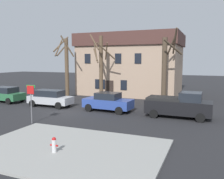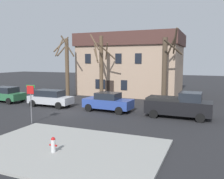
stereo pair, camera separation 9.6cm
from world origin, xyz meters
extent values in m
plane|color=#262628|center=(0.00, 0.00, 0.00)|extent=(120.00, 120.00, 0.00)
cube|color=#999993|center=(5.12, -7.75, 0.06)|extent=(9.65, 6.62, 0.12)
cube|color=tan|center=(1.65, 13.57, 3.20)|extent=(12.78, 8.22, 6.40)
cube|color=#4C2D28|center=(1.65, 13.57, 7.21)|extent=(13.28, 8.72, 1.61)
cube|color=#2D231E|center=(0.16, 9.41, 1.05)|extent=(1.10, 0.12, 2.10)
cube|color=black|center=(-1.38, 9.42, 1.60)|extent=(0.80, 0.08, 1.20)
cube|color=black|center=(-0.83, 9.42, 1.60)|extent=(0.80, 0.08, 1.20)
cube|color=black|center=(2.07, 9.42, 1.60)|extent=(0.80, 0.08, 1.20)
cube|color=black|center=(-2.83, 9.42, 4.80)|extent=(0.80, 0.08, 1.20)
cube|color=black|center=(1.33, 9.42, 4.80)|extent=(0.80, 0.08, 1.20)
cube|color=black|center=(3.82, 9.42, 4.80)|extent=(0.80, 0.08, 1.20)
cylinder|color=brown|center=(-4.57, 7.27, 3.59)|extent=(0.46, 0.46, 7.19)
cylinder|color=brown|center=(-5.38, 7.25, 5.66)|extent=(0.20, 1.71, 1.22)
cylinder|color=brown|center=(-5.60, 7.65, 6.56)|extent=(0.94, 2.22, 2.00)
cylinder|color=brown|center=(-4.07, 6.73, 6.23)|extent=(1.30, 1.21, 2.51)
cylinder|color=brown|center=(-5.55, 7.12, 6.13)|extent=(0.48, 2.10, 2.18)
cylinder|color=brown|center=(0.18, 6.99, 3.66)|extent=(0.44, 0.44, 7.31)
cylinder|color=brown|center=(-0.30, 6.58, 5.63)|extent=(1.01, 1.17, 2.25)
cylinder|color=brown|center=(-0.25, 6.55, 5.10)|extent=(1.07, 1.06, 1.64)
cylinder|color=brown|center=(0.70, 7.32, 5.60)|extent=(0.86, 1.22, 1.91)
cylinder|color=brown|center=(-0.27, 6.26, 6.58)|extent=(1.64, 1.10, 1.85)
cylinder|color=brown|center=(1.10, 6.31, 5.57)|extent=(1.53, 2.01, 1.86)
cylinder|color=#4C3D2D|center=(7.25, 7.36, 3.46)|extent=(0.52, 0.52, 6.92)
cylinder|color=#4C3D2D|center=(8.21, 7.63, 6.52)|extent=(0.75, 2.10, 2.51)
cylinder|color=#4C3D2D|center=(7.85, 7.84, 6.14)|extent=(1.19, 1.41, 1.99)
cylinder|color=#4C3D2D|center=(8.19, 6.62, 5.88)|extent=(1.69, 2.06, 1.56)
cube|color=#2D6B42|center=(-9.13, 1.91, 0.69)|extent=(4.43, 2.07, 0.73)
cube|color=#1E232B|center=(-9.22, 1.92, 1.36)|extent=(2.77, 1.77, 0.62)
cylinder|color=black|center=(-7.61, 2.77, 0.34)|extent=(0.69, 0.25, 0.68)
cylinder|color=black|center=(-7.70, 0.91, 0.34)|extent=(0.69, 0.25, 0.68)
cylinder|color=black|center=(-10.56, 2.92, 0.34)|extent=(0.69, 0.25, 0.68)
cube|color=#B7BABF|center=(-2.94, 1.65, 0.67)|extent=(4.51, 1.71, 0.71)
cube|color=#1E232B|center=(-3.03, 1.65, 1.34)|extent=(2.80, 1.50, 0.62)
cylinder|color=black|center=(-1.41, 2.50, 0.34)|extent=(0.68, 0.22, 0.68)
cylinder|color=black|center=(-1.41, 0.80, 0.34)|extent=(0.68, 0.22, 0.68)
cylinder|color=black|center=(-4.47, 2.50, 0.34)|extent=(0.68, 0.22, 0.68)
cylinder|color=black|center=(-4.47, 0.80, 0.34)|extent=(0.68, 0.22, 0.68)
cube|color=#2D4799|center=(3.25, 1.80, 0.72)|extent=(4.52, 2.10, 0.79)
cube|color=#1E232B|center=(3.25, 1.80, 1.40)|extent=(2.12, 1.74, 0.58)
cylinder|color=black|center=(4.80, 2.63, 0.34)|extent=(0.69, 0.26, 0.68)
cylinder|color=black|center=(4.69, 0.79, 0.34)|extent=(0.69, 0.26, 0.68)
cylinder|color=black|center=(1.81, 2.81, 0.34)|extent=(0.69, 0.26, 0.68)
cylinder|color=black|center=(1.70, 0.97, 0.34)|extent=(0.69, 0.26, 0.68)
cube|color=black|center=(9.44, 1.72, 0.85)|extent=(5.17, 2.11, 1.07)
cube|color=#1E232B|center=(10.37, 1.70, 1.74)|extent=(1.67, 1.81, 0.70)
cube|color=black|center=(8.31, 1.73, 1.49)|extent=(2.70, 1.99, 0.20)
cylinder|color=black|center=(11.20, 2.71, 0.34)|extent=(0.68, 0.23, 0.68)
cylinder|color=black|center=(11.17, 0.67, 0.34)|extent=(0.68, 0.23, 0.68)
cylinder|color=black|center=(7.71, 2.76, 0.34)|extent=(0.68, 0.23, 0.68)
cylinder|color=black|center=(7.68, 0.73, 0.34)|extent=(0.68, 0.23, 0.68)
cylinder|color=silver|center=(4.81, -8.52, 0.44)|extent=(0.22, 0.22, 0.63)
sphere|color=red|center=(4.81, -8.52, 0.77)|extent=(0.21, 0.21, 0.21)
cylinder|color=red|center=(4.65, -8.52, 0.47)|extent=(0.10, 0.09, 0.09)
cylinder|color=red|center=(4.97, -8.52, 0.47)|extent=(0.10, 0.09, 0.09)
cylinder|color=slate|center=(-0.19, -4.28, 1.39)|extent=(0.07, 0.07, 2.78)
cube|color=red|center=(-0.19, -4.30, 2.48)|extent=(0.60, 0.03, 0.60)
cube|color=#1E8C38|center=(-0.19, -4.26, 2.73)|extent=(0.76, 0.02, 0.18)
camera|label=1|loc=(11.68, -17.89, 4.58)|focal=38.50mm
camera|label=2|loc=(11.77, -17.85, 4.58)|focal=38.50mm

